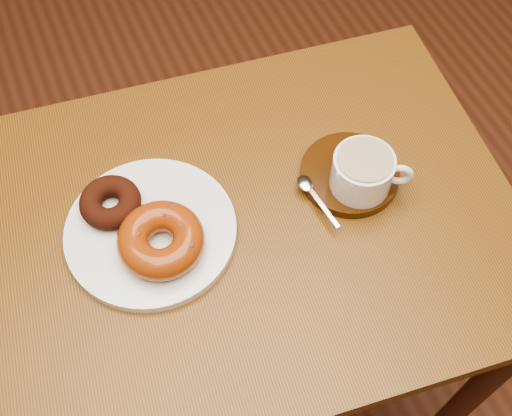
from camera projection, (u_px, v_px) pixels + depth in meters
name	position (u px, v px, depth m)	size (l,w,h in m)	color
cafe_table	(245.00, 257.00, 1.09)	(0.91, 0.73, 0.80)	brown
donut_plate	(151.00, 231.00, 0.97)	(0.26, 0.26, 0.02)	white
donut_cinnamon	(110.00, 202.00, 0.96)	(0.09, 0.09, 0.03)	#34130A
donut_caramel	(161.00, 240.00, 0.92)	(0.15, 0.15, 0.05)	#933A10
saucer	(349.00, 174.00, 1.02)	(0.16, 0.16, 0.02)	#331907
coffee_cup	(363.00, 172.00, 0.97)	(0.12, 0.09, 0.07)	white
teaspoon	(309.00, 188.00, 0.99)	(0.03, 0.11, 0.01)	silver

